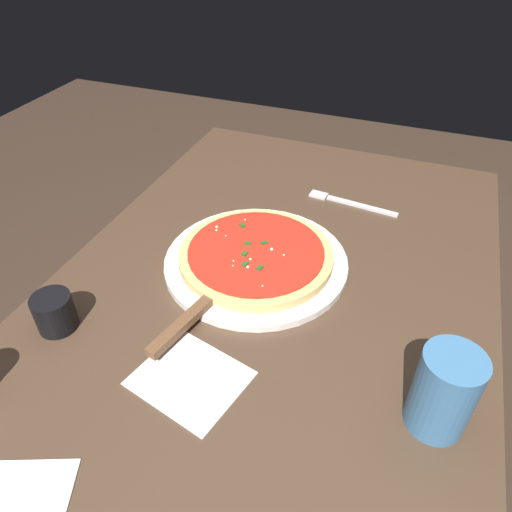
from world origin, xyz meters
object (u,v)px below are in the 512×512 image
at_px(cup_tall_drink, 444,392).
at_px(cup_small_sauce, 55,312).
at_px(pizza, 256,255).
at_px(fork, 348,202).
at_px(pizza_server, 198,311).
at_px(napkin_folded_right, 190,378).
at_px(serving_plate, 256,262).
at_px(napkin_loose_left, 12,510).

xyz_separation_m(cup_tall_drink, cup_small_sauce, (0.04, -0.54, -0.03)).
height_order(pizza, cup_small_sauce, cup_small_sauce).
relative_size(pizza, fork, 1.43).
relative_size(pizza_server, fork, 1.20).
bearing_deg(napkin_folded_right, fork, 168.51).
relative_size(cup_tall_drink, fork, 0.64).
xyz_separation_m(serving_plate, napkin_folded_right, (0.26, 0.00, -0.01)).
bearing_deg(cup_small_sauce, napkin_folded_right, 85.96).
bearing_deg(napkin_folded_right, pizza, -179.35).
height_order(pizza, napkin_folded_right, pizza).
bearing_deg(cup_tall_drink, napkin_folded_right, -80.47).
bearing_deg(napkin_loose_left, serving_plate, 168.45).
relative_size(cup_small_sauce, fork, 0.32).
height_order(cup_tall_drink, napkin_folded_right, cup_tall_drink).
bearing_deg(pizza_server, cup_small_sauce, -65.24).
bearing_deg(pizza, serving_plate, 103.07).
height_order(serving_plate, fork, serving_plate).
distance_m(pizza_server, napkin_loose_left, 0.33).
distance_m(pizza_server, cup_small_sauce, 0.21).
distance_m(cup_tall_drink, napkin_loose_left, 0.50).
height_order(pizza, napkin_loose_left, pizza).
distance_m(napkin_loose_left, fork, 0.77).
xyz_separation_m(pizza, cup_tall_drink, (0.21, 0.32, 0.04)).
height_order(pizza_server, napkin_folded_right, pizza_server).
distance_m(pizza_server, fork, 0.43).
height_order(cup_small_sauce, napkin_folded_right, cup_small_sauce).
xyz_separation_m(pizza, napkin_folded_right, (0.26, 0.00, -0.02)).
distance_m(cup_small_sauce, napkin_loose_left, 0.27).
relative_size(serving_plate, pizza_server, 1.42).
relative_size(serving_plate, cup_small_sauce, 5.41).
distance_m(pizza, fork, 0.28).
height_order(cup_tall_drink, napkin_loose_left, cup_tall_drink).
relative_size(serving_plate, napkin_loose_left, 2.66).
bearing_deg(cup_small_sauce, serving_plate, 136.76).
relative_size(napkin_folded_right, fork, 0.76).
distance_m(napkin_folded_right, fork, 0.52).
bearing_deg(napkin_folded_right, cup_tall_drink, 99.53).
bearing_deg(cup_tall_drink, pizza_server, -98.46).
xyz_separation_m(serving_plate, pizza_server, (0.15, -0.04, 0.01)).
bearing_deg(pizza_server, pizza, 167.05).
height_order(serving_plate, napkin_folded_right, serving_plate).
bearing_deg(fork, serving_plate, -22.80).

